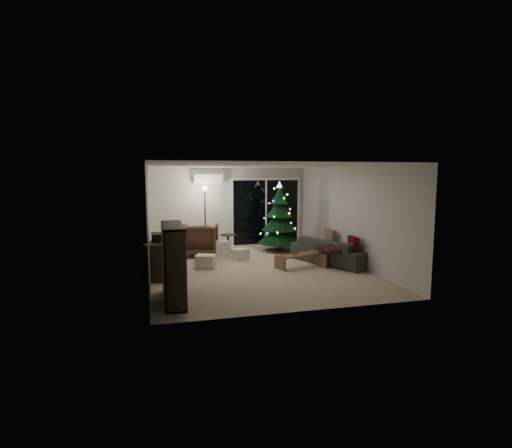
{
  "coord_description": "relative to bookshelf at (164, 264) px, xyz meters",
  "views": [
    {
      "loc": [
        -2.41,
        -9.33,
        2.3
      ],
      "look_at": [
        0.1,
        0.3,
        1.05
      ],
      "focal_mm": 28.0,
      "sensor_mm": 36.0,
      "label": 1
    }
  ],
  "objects": [
    {
      "name": "room",
      "position": [
        2.71,
        3.63,
        0.31
      ],
      "size": [
        6.5,
        7.51,
        2.6
      ],
      "color": "beige",
      "rests_on": "ground"
    },
    {
      "name": "bookshelf",
      "position": [
        0.0,
        0.0,
        0.0
      ],
      "size": [
        0.69,
        1.45,
        1.41
      ],
      "primitive_type": null,
      "rotation": [
        0.0,
        0.0,
        0.25
      ],
      "color": "black",
      "rests_on": "floor"
    },
    {
      "name": "media_cabinet",
      "position": [
        0.0,
        1.93,
        -0.3
      ],
      "size": [
        0.85,
        1.38,
        0.81
      ],
      "primitive_type": "cube",
      "rotation": [
        0.0,
        0.0,
        -0.3
      ],
      "color": "black",
      "rests_on": "floor"
    },
    {
      "name": "stereo",
      "position": [
        0.0,
        1.93,
        0.19
      ],
      "size": [
        0.41,
        0.48,
        0.17
      ],
      "primitive_type": "cube",
      "color": "black",
      "rests_on": "media_cabinet"
    },
    {
      "name": "armchair",
      "position": [
        1.12,
        4.0,
        -0.25
      ],
      "size": [
        1.16,
        1.18,
        0.9
      ],
      "primitive_type": "imported",
      "rotation": [
        0.0,
        0.0,
        2.9
      ],
      "color": "#482B22",
      "rests_on": "floor"
    },
    {
      "name": "ottoman",
      "position": [
        1.64,
        3.77,
        -0.49
      ],
      "size": [
        0.59,
        0.59,
        0.42
      ],
      "primitive_type": "cube",
      "rotation": [
        0.0,
        0.0,
        0.3
      ],
      "color": "silver",
      "rests_on": "floor"
    },
    {
      "name": "cardboard_box_a",
      "position": [
        1.06,
        2.39,
        -0.54
      ],
      "size": [
        0.56,
        0.49,
        0.33
      ],
      "primitive_type": "cube",
      "rotation": [
        0.0,
        0.0,
        -0.34
      ],
      "color": "white",
      "rests_on": "floor"
    },
    {
      "name": "cardboard_box_b",
      "position": [
        2.09,
        3.13,
        -0.55
      ],
      "size": [
        0.53,
        0.47,
        0.3
      ],
      "primitive_type": "cube",
      "rotation": [
        0.0,
        0.0,
        0.43
      ],
      "color": "white",
      "rests_on": "floor"
    },
    {
      "name": "side_table",
      "position": [
        1.95,
        4.15,
        -0.43
      ],
      "size": [
        0.45,
        0.45,
        0.55
      ],
      "primitive_type": "cylinder",
      "rotation": [
        0.0,
        0.0,
        -0.03
      ],
      "color": "black",
      "rests_on": "floor"
    },
    {
      "name": "floor_lamp",
      "position": [
        1.37,
        4.75,
        0.25
      ],
      "size": [
        0.3,
        0.3,
        1.91
      ],
      "primitive_type": "cylinder",
      "color": "black",
      "rests_on": "floor"
    },
    {
      "name": "sofa",
      "position": [
        4.3,
        2.12,
        -0.38
      ],
      "size": [
        1.68,
        2.35,
        0.64
      ],
      "primitive_type": "imported",
      "rotation": [
        0.0,
        0.0,
        1.99
      ],
      "color": "#383C36",
      "rests_on": "floor"
    },
    {
      "name": "sofa_throw",
      "position": [
        4.2,
        2.12,
        -0.24
      ],
      "size": [
        0.68,
        1.58,
        0.05
      ],
      "primitive_type": "cube",
      "color": "#4B0613",
      "rests_on": "sofa"
    },
    {
      "name": "cushion_a",
      "position": [
        4.55,
        2.77,
        -0.12
      ],
      "size": [
        0.16,
        0.43,
        0.42
      ],
      "primitive_type": "cube",
      "rotation": [
        0.0,
        0.0,
        0.09
      ],
      "color": "#987456",
      "rests_on": "sofa"
    },
    {
      "name": "cushion_b",
      "position": [
        4.55,
        1.47,
        -0.12
      ],
      "size": [
        0.16,
        0.43,
        0.42
      ],
      "primitive_type": "cube",
      "rotation": [
        0.0,
        0.0,
        -0.07
      ],
      "color": "#4B0613",
      "rests_on": "sofa"
    },
    {
      "name": "coffee_table",
      "position": [
        3.32,
        1.81,
        -0.52
      ],
      "size": [
        1.2,
        0.77,
        0.36
      ],
      "primitive_type": null,
      "rotation": [
        0.0,
        0.0,
        0.36
      ],
      "color": "brown",
      "rests_on": "floor"
    },
    {
      "name": "remote_a",
      "position": [
        3.17,
        1.81,
        -0.33
      ],
      "size": [
        0.14,
        0.04,
        0.02
      ],
      "primitive_type": "cube",
      "color": "black",
      "rests_on": "coffee_table"
    },
    {
      "name": "remote_b",
      "position": [
        3.42,
        1.86,
        -0.33
      ],
      "size": [
        0.14,
        0.08,
        0.02
      ],
      "primitive_type": "cube",
      "rotation": [
        0.0,
        0.0,
        0.35
      ],
      "color": "slate",
      "rests_on": "coffee_table"
    },
    {
      "name": "christmas_tree",
      "position": [
        3.5,
        4.1,
        0.34
      ],
      "size": [
        1.5,
        1.5,
        2.08
      ],
      "primitive_type": "cone",
      "rotation": [
        0.0,
        0.0,
        0.18
      ],
      "color": "black",
      "rests_on": "floor"
    }
  ]
}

